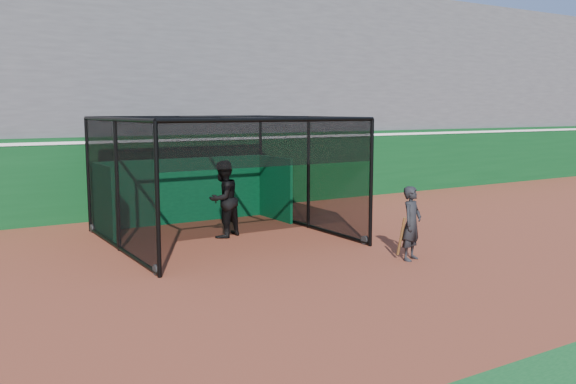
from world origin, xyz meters
TOP-DOWN VIEW (x-y plane):
  - ground at (0.00, 0.00)m, footprint 120.00×120.00m
  - outfield_wall at (0.00, 8.50)m, footprint 50.00×0.50m
  - grandstand at (0.00, 12.27)m, footprint 50.00×7.85m
  - batting_cage at (-0.21, 4.13)m, footprint 5.43×5.55m
  - batter at (-0.11, 4.24)m, footprint 1.21×1.11m
  - on_deck_player at (2.35, -0.16)m, footprint 0.70×0.59m

SIDE VIEW (x-z plane):
  - ground at x=0.00m, z-range 0.00..0.00m
  - on_deck_player at x=2.35m, z-range 0.00..1.64m
  - batter at x=-0.11m, z-range 0.00..2.00m
  - outfield_wall at x=0.00m, z-range 0.04..2.54m
  - batting_cage at x=-0.21m, z-range 0.00..3.08m
  - grandstand at x=0.00m, z-range 0.00..8.95m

